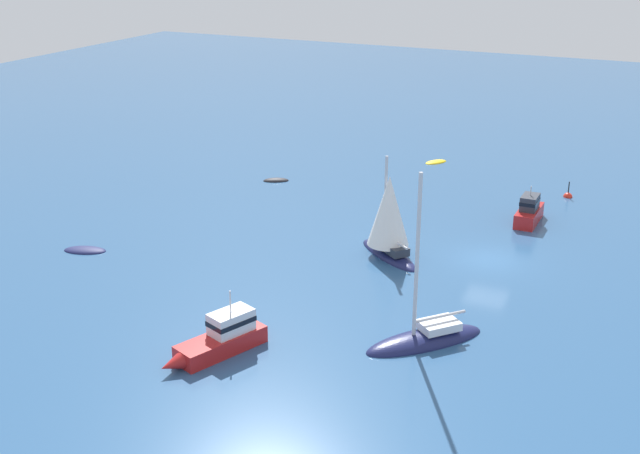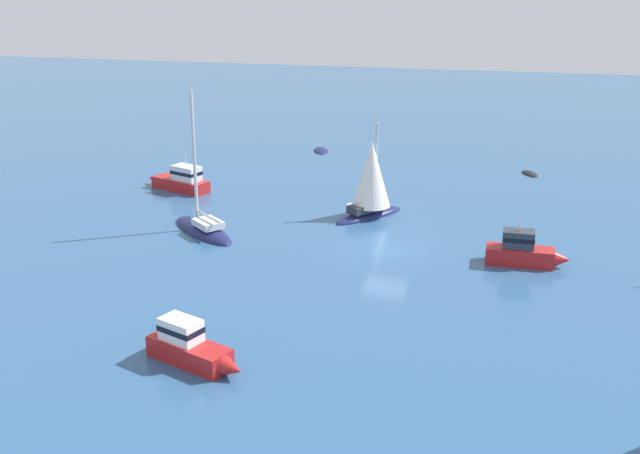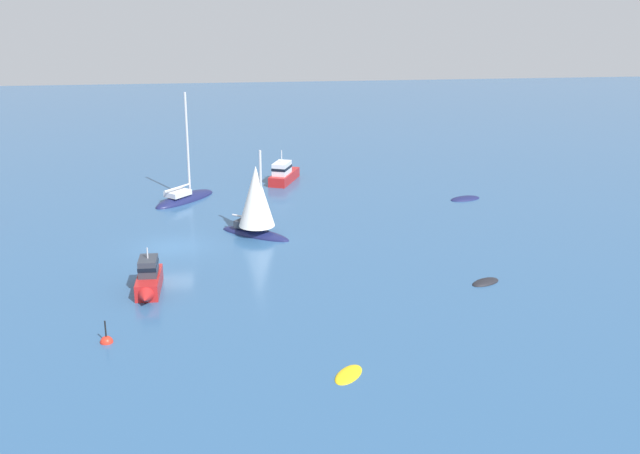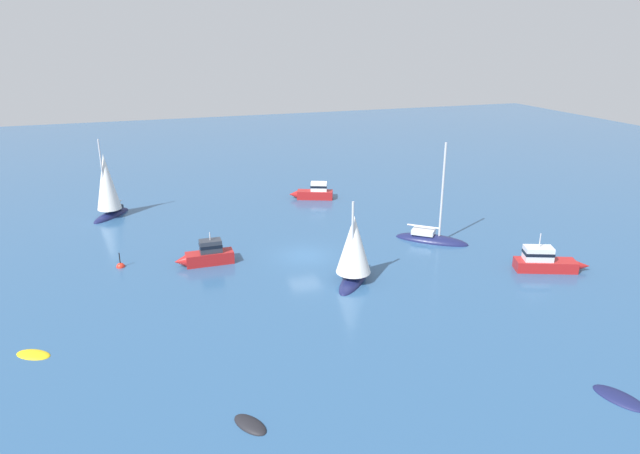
{
  "view_description": "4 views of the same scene",
  "coord_description": "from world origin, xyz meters",
  "px_view_note": "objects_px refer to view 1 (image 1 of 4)",
  "views": [
    {
      "loc": [
        9.92,
        -44.69,
        18.9
      ],
      "look_at": [
        -9.07,
        -4.28,
        2.07
      ],
      "focal_mm": 45.81,
      "sensor_mm": 36.0,
      "label": 1
    },
    {
      "loc": [
        41.48,
        5.9,
        15.59
      ],
      "look_at": [
        0.81,
        -3.7,
        1.27
      ],
      "focal_mm": 43.46,
      "sensor_mm": 36.0,
      "label": 2
    },
    {
      "loc": [
        -4.35,
        50.71,
        17.69
      ],
      "look_at": [
        -9.61,
        2.61,
        1.91
      ],
      "focal_mm": 44.68,
      "sensor_mm": 36.0,
      "label": 3
    },
    {
      "loc": [
        -39.93,
        12.16,
        16.99
      ],
      "look_at": [
        3.05,
        -2.31,
        1.17
      ],
      "focal_mm": 31.54,
      "sensor_mm": 36.0,
      "label": 4
    }
  ],
  "objects_px": {
    "launch": "(530,211)",
    "channel_buoy": "(568,197)",
    "rib": "(436,162)",
    "yacht_1": "(425,339)",
    "tender": "(276,181)",
    "powerboat": "(221,338)",
    "sailboat": "(389,221)",
    "tender_1": "(85,251)"
  },
  "relations": [
    {
      "from": "powerboat",
      "to": "sailboat",
      "type": "bearing_deg",
      "value": -169.91
    },
    {
      "from": "tender",
      "to": "powerboat",
      "type": "height_order",
      "value": "powerboat"
    },
    {
      "from": "channel_buoy",
      "to": "tender",
      "type": "bearing_deg",
      "value": -165.16
    },
    {
      "from": "launch",
      "to": "channel_buoy",
      "type": "xyz_separation_m",
      "value": [
        1.5,
        6.36,
        -0.74
      ]
    },
    {
      "from": "yacht_1",
      "to": "channel_buoy",
      "type": "xyz_separation_m",
      "value": [
        2.52,
        25.28,
        -0.13
      ]
    },
    {
      "from": "tender",
      "to": "yacht_1",
      "type": "relative_size",
      "value": 0.24
    },
    {
      "from": "tender",
      "to": "yacht_1",
      "type": "distance_m",
      "value": 27.08
    },
    {
      "from": "rib",
      "to": "tender_1",
      "type": "relative_size",
      "value": 0.79
    },
    {
      "from": "launch",
      "to": "tender_1",
      "type": "distance_m",
      "value": 28.84
    },
    {
      "from": "launch",
      "to": "channel_buoy",
      "type": "relative_size",
      "value": 3.0
    },
    {
      "from": "powerboat",
      "to": "tender_1",
      "type": "bearing_deg",
      "value": -95.35
    },
    {
      "from": "rib",
      "to": "sailboat",
      "type": "bearing_deg",
      "value": -137.68
    },
    {
      "from": "tender",
      "to": "channel_buoy",
      "type": "height_order",
      "value": "channel_buoy"
    },
    {
      "from": "tender",
      "to": "channel_buoy",
      "type": "bearing_deg",
      "value": 165.98
    },
    {
      "from": "launch",
      "to": "yacht_1",
      "type": "height_order",
      "value": "yacht_1"
    },
    {
      "from": "tender",
      "to": "tender_1",
      "type": "distance_m",
      "value": 17.97
    },
    {
      "from": "sailboat",
      "to": "tender_1",
      "type": "distance_m",
      "value": 18.59
    },
    {
      "from": "launch",
      "to": "tender_1",
      "type": "relative_size",
      "value": 1.55
    },
    {
      "from": "powerboat",
      "to": "yacht_1",
      "type": "bearing_deg",
      "value": 142.32
    },
    {
      "from": "yacht_1",
      "to": "sailboat",
      "type": "bearing_deg",
      "value": -108.96
    },
    {
      "from": "rib",
      "to": "channel_buoy",
      "type": "bearing_deg",
      "value": -79.28
    },
    {
      "from": "sailboat",
      "to": "powerboat",
      "type": "bearing_deg",
      "value": 116.13
    },
    {
      "from": "channel_buoy",
      "to": "launch",
      "type": "bearing_deg",
      "value": -103.29
    },
    {
      "from": "powerboat",
      "to": "tender_1",
      "type": "xyz_separation_m",
      "value": [
        -14.1,
        7.12,
        -0.73
      ]
    },
    {
      "from": "rib",
      "to": "channel_buoy",
      "type": "relative_size",
      "value": 1.53
    },
    {
      "from": "tender_1",
      "to": "tender",
      "type": "bearing_deg",
      "value": 59.73
    },
    {
      "from": "rib",
      "to": "tender_1",
      "type": "distance_m",
      "value": 30.86
    },
    {
      "from": "tender",
      "to": "yacht_1",
      "type": "xyz_separation_m",
      "value": [
        18.59,
        -19.69,
        0.15
      ]
    },
    {
      "from": "tender_1",
      "to": "channel_buoy",
      "type": "bearing_deg",
      "value": 24.91
    },
    {
      "from": "sailboat",
      "to": "rib",
      "type": "relative_size",
      "value": 2.84
    },
    {
      "from": "yacht_1",
      "to": "tender_1",
      "type": "xyz_separation_m",
      "value": [
        -22.43,
        2.13,
        -0.15
      ]
    },
    {
      "from": "rib",
      "to": "yacht_1",
      "type": "distance_m",
      "value": 31.21
    },
    {
      "from": "launch",
      "to": "yacht_1",
      "type": "distance_m",
      "value": 18.96
    },
    {
      "from": "yacht_1",
      "to": "channel_buoy",
      "type": "distance_m",
      "value": 25.41
    },
    {
      "from": "powerboat",
      "to": "rib",
      "type": "distance_m",
      "value": 34.89
    },
    {
      "from": "sailboat",
      "to": "yacht_1",
      "type": "bearing_deg",
      "value": 157.67
    },
    {
      "from": "tender_1",
      "to": "yacht_1",
      "type": "bearing_deg",
      "value": -23.38
    },
    {
      "from": "channel_buoy",
      "to": "sailboat",
      "type": "bearing_deg",
      "value": -116.6
    },
    {
      "from": "powerboat",
      "to": "yacht_1",
      "type": "height_order",
      "value": "yacht_1"
    },
    {
      "from": "tender",
      "to": "powerboat",
      "type": "relative_size",
      "value": 0.39
    },
    {
      "from": "tender",
      "to": "powerboat",
      "type": "xyz_separation_m",
      "value": [
        10.26,
        -24.67,
        0.73
      ]
    },
    {
      "from": "sailboat",
      "to": "rib",
      "type": "height_order",
      "value": "sailboat"
    }
  ]
}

